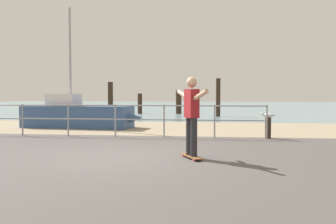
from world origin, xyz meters
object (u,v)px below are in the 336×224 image
skateboard (191,156)px  skateboarder (192,111)px  sailboat (81,115)px  bollard_short (268,128)px  seagull (268,115)px

skateboard → skateboarder: skateboarder is taller
skateboarder → sailboat: bearing=126.4°
skateboard → bollard_short: size_ratio=1.23×
sailboat → skateboard: size_ratio=6.27×
sailboat → skateboard: bearing=-53.6°
sailboat → seagull: size_ratio=10.40×
skateboard → bollard_short: (2.11, 3.86, 0.26)m
skateboard → sailboat: bearing=126.4°
sailboat → skateboarder: (4.90, -6.63, 0.50)m
skateboard → skateboarder: 0.95m
skateboard → bollard_short: 4.41m
bollard_short → seagull: size_ratio=1.35×
sailboat → skateboarder: bearing=-53.6°
sailboat → skateboarder: 8.26m
sailboat → bollard_short: bearing=-21.6°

